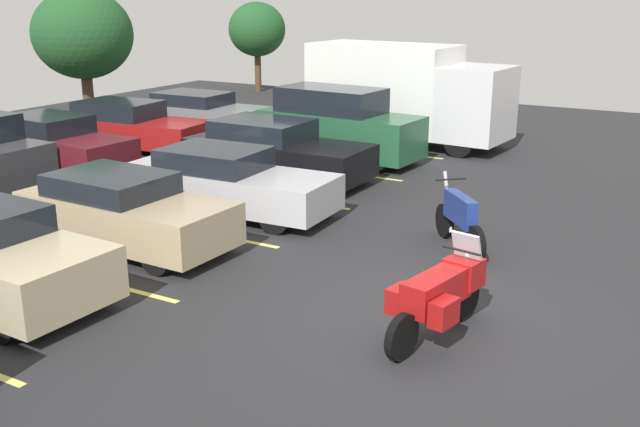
% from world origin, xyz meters
% --- Properties ---
extents(ground, '(44.00, 44.00, 0.10)m').
position_xyz_m(ground, '(0.00, 0.00, -0.05)').
color(ground, '#262628').
extents(motorcycle_touring, '(2.29, 1.01, 1.38)m').
position_xyz_m(motorcycle_touring, '(-0.54, -0.34, 0.65)').
color(motorcycle_touring, black).
rests_on(motorcycle_touring, ground).
extents(motorcycle_second, '(1.65, 1.53, 1.33)m').
position_xyz_m(motorcycle_second, '(3.14, 0.66, 0.59)').
color(motorcycle_second, black).
rests_on(motorcycle_second, ground).
extents(parking_stripes, '(23.69, 5.13, 0.01)m').
position_xyz_m(parking_stripes, '(-1.48, 6.22, 0.00)').
color(parking_stripes, '#EAE066').
rests_on(parking_stripes, ground).
extents(car_tan, '(1.90, 4.32, 1.41)m').
position_xyz_m(car_tan, '(0.09, 6.23, 0.70)').
color(car_tan, tan).
rests_on(car_tan, ground).
extents(car_silver, '(1.99, 4.95, 1.43)m').
position_xyz_m(car_silver, '(2.85, 5.94, 0.70)').
color(car_silver, '#B7B7BC').
rests_on(car_silver, ground).
extents(car_black, '(1.95, 4.83, 1.53)m').
position_xyz_m(car_black, '(5.87, 6.58, 0.74)').
color(car_black, black).
rests_on(car_black, ground).
extents(car_green, '(2.07, 4.82, 2.06)m').
position_xyz_m(car_green, '(8.74, 6.30, 1.01)').
color(car_green, '#235638').
rests_on(car_green, ground).
extents(car_far_maroon, '(2.11, 4.80, 1.44)m').
position_xyz_m(car_far_maroon, '(3.95, 12.52, 0.71)').
color(car_far_maroon, maroon).
rests_on(car_far_maroon, ground).
extents(car_far_red, '(2.22, 5.04, 1.45)m').
position_xyz_m(car_far_red, '(6.89, 12.59, 0.71)').
color(car_far_red, maroon).
rests_on(car_far_red, ground).
extents(car_far_grey, '(1.89, 4.85, 1.41)m').
position_xyz_m(car_far_grey, '(9.84, 12.29, 0.70)').
color(car_far_grey, slate).
rests_on(car_far_grey, ground).
extents(box_truck, '(2.73, 6.55, 3.08)m').
position_xyz_m(box_truck, '(11.92, 5.63, 1.63)').
color(box_truck, silver).
rests_on(box_truck, ground).
extents(tree_center, '(3.63, 3.63, 4.78)m').
position_xyz_m(tree_center, '(10.00, 17.59, 3.15)').
color(tree_center, '#4C3823').
rests_on(tree_center, ground).
extents(tree_center_right, '(2.68, 2.68, 4.17)m').
position_xyz_m(tree_center_right, '(19.89, 16.67, 2.90)').
color(tree_center_right, '#4C3823').
rests_on(tree_center_right, ground).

